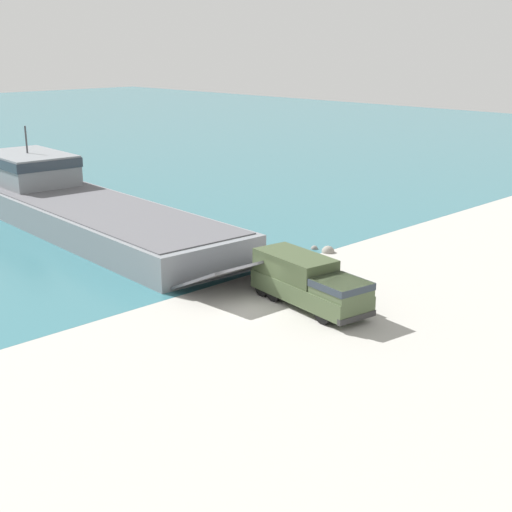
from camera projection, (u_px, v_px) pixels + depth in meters
ground_plane at (246, 306)px, 40.39m from camera, size 240.00×240.00×0.00m
landing_craft at (76, 204)px, 57.90m from camera, size 10.20×37.20×7.33m
military_truck at (309, 282)px, 39.94m from camera, size 3.63×8.12×2.76m
soldier_on_ramp at (336, 276)px, 42.17m from camera, size 0.36×0.49×1.80m
mooring_bollard at (317, 259)px, 47.54m from camera, size 0.31×0.31×0.86m
shoreline_rock_a at (328, 252)px, 50.74m from camera, size 0.93×0.93×0.93m
shoreline_rock_b at (314, 249)px, 51.56m from camera, size 0.51×0.51×0.51m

